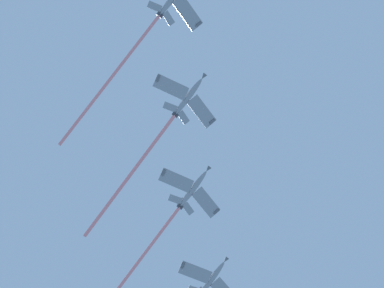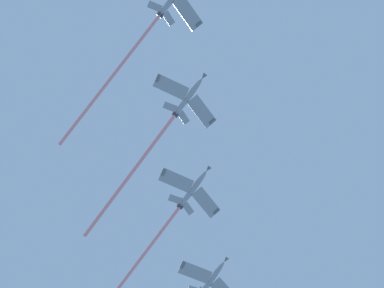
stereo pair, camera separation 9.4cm
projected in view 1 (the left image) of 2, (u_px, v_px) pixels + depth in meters
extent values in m
cube|color=gray|center=(188.00, 13.00, 156.86)|extent=(4.91, 9.45, 1.56)
cube|color=#595E60|center=(199.00, 24.00, 158.19)|extent=(1.80, 0.99, 0.80)
cube|color=gray|center=(169.00, 18.00, 155.94)|extent=(2.09, 3.76, 0.84)
cube|color=gray|center=(155.00, 7.00, 154.57)|extent=(3.69, 3.83, 0.84)
cube|color=#595E60|center=(161.00, 12.00, 156.60)|extent=(3.08, 1.50, 3.51)
cylinder|color=#38383D|center=(161.00, 16.00, 155.28)|extent=(1.45, 1.23, 1.12)
cylinder|color=#38383D|center=(158.00, 14.00, 155.01)|extent=(1.45, 1.23, 1.12)
cylinder|color=pink|center=(109.00, 80.00, 154.63)|extent=(35.42, 16.35, 16.56)
ellipsoid|color=gray|center=(188.00, 97.00, 160.55)|extent=(11.12, 6.20, 6.21)
cone|color=#595E60|center=(203.00, 77.00, 160.92)|extent=(2.27, 1.90, 1.75)
ellipsoid|color=black|center=(192.00, 91.00, 161.24)|extent=(3.07, 2.12, 1.98)
cube|color=gray|center=(202.00, 112.00, 161.99)|extent=(4.93, 9.46, 1.67)
cube|color=#595E60|center=(213.00, 122.00, 163.31)|extent=(1.79, 0.99, 0.85)
cube|color=gray|center=(171.00, 87.00, 158.83)|extent=(8.22, 9.14, 1.67)
cube|color=#595E60|center=(158.00, 78.00, 157.71)|extent=(1.76, 1.60, 0.85)
cube|color=gray|center=(183.00, 117.00, 160.96)|extent=(2.09, 3.77, 0.89)
cube|color=gray|center=(170.00, 107.00, 159.60)|extent=(3.69, 3.81, 0.89)
cube|color=#595E60|center=(176.00, 111.00, 161.62)|extent=(3.12, 1.54, 3.54)
cylinder|color=#38383D|center=(176.00, 116.00, 160.27)|extent=(1.46, 1.24, 1.14)
cylinder|color=#38383D|center=(174.00, 114.00, 160.01)|extent=(1.46, 1.24, 1.14)
cylinder|color=pink|center=(130.00, 175.00, 159.07)|extent=(33.03, 15.62, 16.96)
ellipsoid|color=gray|center=(193.00, 189.00, 164.40)|extent=(11.20, 6.22, 5.97)
cone|color=#595E60|center=(208.00, 169.00, 164.62)|extent=(2.26, 1.89, 1.73)
ellipsoid|color=black|center=(197.00, 182.00, 165.04)|extent=(3.08, 2.12, 1.93)
cube|color=gray|center=(206.00, 203.00, 165.86)|extent=(4.94, 9.46, 1.60)
cube|color=#595E60|center=(217.00, 212.00, 167.18)|extent=(1.80, 0.99, 0.82)
cube|color=gray|center=(176.00, 180.00, 162.69)|extent=(8.24, 9.16, 1.60)
cube|color=#595E60|center=(164.00, 172.00, 161.57)|extent=(1.77, 1.60, 0.82)
cube|color=gray|center=(188.00, 209.00, 164.91)|extent=(2.10, 3.77, 0.85)
cube|color=gray|center=(175.00, 199.00, 163.55)|extent=(3.69, 3.82, 0.85)
cube|color=#595E60|center=(181.00, 202.00, 165.57)|extent=(3.09, 1.52, 3.52)
cylinder|color=#38383D|center=(181.00, 207.00, 164.24)|extent=(1.45, 1.24, 1.13)
cylinder|color=#38383D|center=(179.00, 206.00, 163.97)|extent=(1.45, 1.24, 1.13)
cylinder|color=pink|center=(136.00, 265.00, 163.46)|extent=(33.22, 15.60, 16.06)
ellipsoid|color=gray|center=(211.00, 280.00, 169.44)|extent=(11.15, 6.37, 5.96)
cone|color=#595E60|center=(226.00, 260.00, 169.63)|extent=(2.27, 1.91, 1.73)
ellipsoid|color=black|center=(215.00, 273.00, 170.07)|extent=(3.08, 2.15, 1.93)
cube|color=gray|center=(195.00, 272.00, 167.77)|extent=(8.31, 9.12, 1.60)
cube|color=#595E60|center=(183.00, 265.00, 166.67)|extent=(1.76, 1.62, 0.82)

